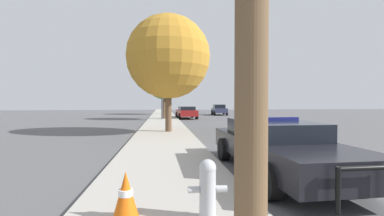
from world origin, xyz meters
name	(u,v)px	position (x,y,z in m)	size (l,w,h in m)	color
ground_plane	(364,171)	(0.00, 0.00, 0.00)	(110.00, 110.00, 0.00)	#565659
sidewalk_left	(166,175)	(-5.10, 0.00, 0.07)	(3.00, 110.00, 0.13)	#ADA89E
police_car	(276,145)	(-2.36, 0.08, 0.71)	(2.17, 5.37, 1.39)	black
fire_hydrant	(208,187)	(-4.55, -2.47, 0.57)	(0.56, 0.24, 0.83)	#B7BCC1
traffic_light	(179,78)	(-3.55, 19.16, 4.12)	(4.31, 0.35, 5.63)	#424247
car_background_oncoming	(219,109)	(2.71, 29.04, 0.77)	(2.18, 4.38, 1.46)	#333856
car_background_midblock	(186,112)	(-2.58, 21.71, 0.72)	(2.20, 4.71, 1.31)	maroon
tree_sidewalk_mid	(164,81)	(-5.00, 20.18, 3.97)	(3.80, 3.80, 5.76)	brown
tree_sidewalk_far	(168,83)	(-4.40, 31.17, 4.53)	(4.25, 4.25, 6.54)	#4C3823
tree_sidewalk_near	(168,57)	(-4.84, 8.47, 4.30)	(4.69, 4.69, 6.53)	brown
traffic_cone	(126,195)	(-5.69, -2.35, 0.46)	(0.37, 0.37, 0.66)	orange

